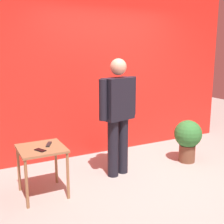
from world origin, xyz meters
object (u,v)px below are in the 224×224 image
(standing_person, at_px, (118,112))
(potted_plant, at_px, (188,137))
(cell_phone, at_px, (40,150))
(side_table, at_px, (42,155))
(tv_remote, at_px, (49,144))

(standing_person, distance_m, potted_plant, 1.34)
(standing_person, bearing_deg, potted_plant, -4.08)
(cell_phone, relative_size, potted_plant, 0.21)
(cell_phone, distance_m, potted_plant, 2.41)
(standing_person, distance_m, side_table, 1.21)
(tv_remote, relative_size, potted_plant, 0.25)
(cell_phone, height_order, tv_remote, tv_remote)
(standing_person, relative_size, cell_phone, 11.63)
(standing_person, xyz_separation_m, tv_remote, (-1.02, -0.07, -0.30))
(cell_phone, relative_size, tv_remote, 0.85)
(side_table, xyz_separation_m, potted_plant, (2.36, 0.03, -0.12))
(standing_person, height_order, cell_phone, standing_person)
(tv_remote, bearing_deg, side_table, -131.26)
(standing_person, xyz_separation_m, side_table, (-1.13, -0.12, -0.41))
(potted_plant, bearing_deg, tv_remote, 179.61)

